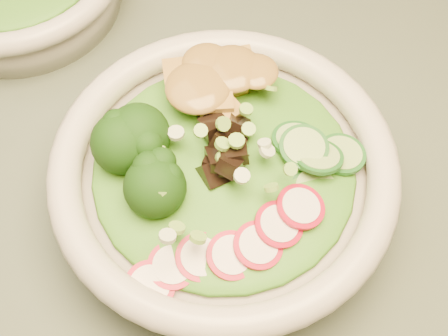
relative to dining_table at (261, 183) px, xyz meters
name	(u,v)px	position (x,y,z in m)	size (l,w,h in m)	color
floor	(245,332)	(0.00, 0.00, -0.64)	(4.00, 4.00, 0.00)	#552F1D
dining_table	(261,183)	(0.00, 0.00, 0.00)	(1.20, 0.80, 0.75)	black
salad_bowl	(224,180)	(-0.07, -0.06, 0.16)	(0.29, 0.29, 0.08)	beige
lettuce_bed	(224,167)	(-0.07, -0.06, 0.18)	(0.22, 0.22, 0.03)	#206615
broccoli_florets	(140,170)	(-0.14, -0.04, 0.20)	(0.09, 0.08, 0.05)	black
radish_slices	(242,244)	(-0.09, -0.13, 0.18)	(0.12, 0.04, 0.02)	#A80C25
cucumber_slices	(310,150)	(0.00, -0.08, 0.19)	(0.08, 0.08, 0.04)	#87AF61
mushroom_heap	(222,144)	(-0.07, -0.05, 0.19)	(0.08, 0.08, 0.04)	black
tofu_cubes	(215,92)	(-0.05, 0.01, 0.19)	(0.10, 0.06, 0.04)	#A78137
peanut_sauce	(214,82)	(-0.05, 0.01, 0.21)	(0.08, 0.06, 0.02)	brown
scallion_garnish	(224,151)	(-0.07, -0.06, 0.20)	(0.21, 0.21, 0.03)	#74A93B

